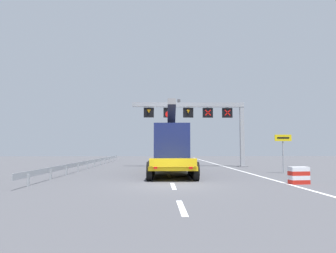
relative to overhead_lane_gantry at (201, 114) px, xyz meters
The scene contains 8 objects.
ground 16.40m from the overhead_lane_gantry, 103.77° to the right, with size 112.00×112.00×0.00m, color #4C4C51.
lane_markings 13.51m from the overhead_lane_gantry, 106.65° to the left, with size 0.20×68.53×0.01m.
edge_line_right 6.63m from the overhead_lane_gantry, 50.74° to the right, with size 0.20×63.00×0.01m, color silver.
overhead_lane_gantry is the anchor object (origin of this frame).
heavy_haul_truck_yellow 7.37m from the overhead_lane_gantry, 120.01° to the right, with size 3.28×14.11×5.30m.
exit_sign_yellow 10.12m from the overhead_lane_gantry, 57.94° to the right, with size 1.27×0.15×2.90m.
crash_barrier_striped 15.94m from the overhead_lane_gantry, 78.16° to the right, with size 1.05×0.62×0.90m.
guardrail_left 11.75m from the overhead_lane_gantry, behind, with size 0.13×34.28×0.76m.
Camera 1 is at (-0.61, -15.80, 1.89)m, focal length 32.65 mm.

